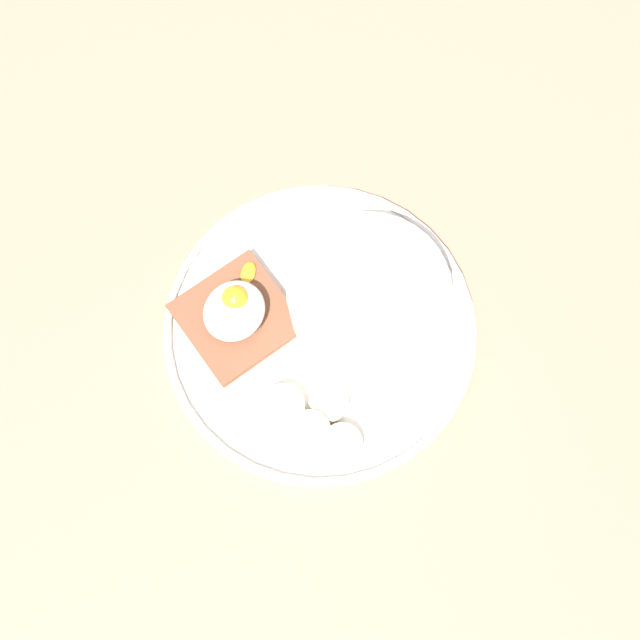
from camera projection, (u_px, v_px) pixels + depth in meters
ground_plane at (320, 334)px, 61.27cm from camera, size 120.00×120.00×2.00cm
plate at (320, 328)px, 59.55cm from camera, size 26.11×26.11×1.60cm
oatmeal_bowl at (367, 298)px, 57.18cm from camera, size 12.85×12.85×5.62cm
toast_slice at (237, 318)px, 58.89cm from camera, size 10.67×10.67×1.19cm
poached_egg at (235, 309)px, 57.08cm from camera, size 7.13×4.82×3.27cm
banana_slice_front at (329, 403)px, 56.93cm from camera, size 3.85×3.89×1.21cm
banana_slice_left at (342, 443)px, 55.98cm from camera, size 4.51×4.48×1.39cm
banana_slice_back at (284, 406)px, 56.70cm from camera, size 4.65×4.64×1.46cm
banana_slice_right at (310, 431)px, 56.09cm from camera, size 3.46×3.39×1.55cm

